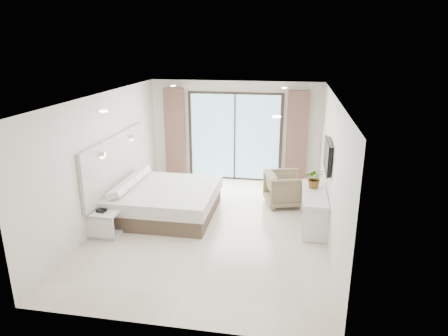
{
  "coord_description": "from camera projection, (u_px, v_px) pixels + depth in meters",
  "views": [
    {
      "loc": [
        1.53,
        -7.4,
        3.7
      ],
      "look_at": [
        0.16,
        0.4,
        1.17
      ],
      "focal_mm": 32.0,
      "sensor_mm": 36.0,
      "label": 1
    }
  ],
  "objects": [
    {
      "name": "ground",
      "position": [
        213.0,
        226.0,
        8.32
      ],
      "size": [
        6.2,
        6.2,
        0.0
      ],
      "primitive_type": "plane",
      "color": "beige",
      "rests_on": "ground"
    },
    {
      "name": "room_shell",
      "position": [
        211.0,
        143.0,
        8.62
      ],
      "size": [
        4.62,
        6.22,
        2.72
      ],
      "color": "silver",
      "rests_on": "ground"
    },
    {
      "name": "bed",
      "position": [
        164.0,
        201.0,
        8.82
      ],
      "size": [
        2.23,
        2.12,
        0.76
      ],
      "color": "brown",
      "rests_on": "ground"
    },
    {
      "name": "nightstand",
      "position": [
        105.0,
        224.0,
        7.86
      ],
      "size": [
        0.56,
        0.46,
        0.5
      ],
      "rotation": [
        0.0,
        0.0,
        -0.02
      ],
      "color": "silver",
      "rests_on": "ground"
    },
    {
      "name": "phone",
      "position": [
        101.0,
        210.0,
        7.78
      ],
      "size": [
        0.19,
        0.15,
        0.06
      ],
      "primitive_type": "cube",
      "rotation": [
        0.0,
        0.0,
        -0.13
      ],
      "color": "black",
      "rests_on": "nightstand"
    },
    {
      "name": "console_desk",
      "position": [
        314.0,
        202.0,
        8.14
      ],
      "size": [
        0.48,
        1.54,
        0.77
      ],
      "color": "silver",
      "rests_on": "ground"
    },
    {
      "name": "plant",
      "position": [
        315.0,
        180.0,
        8.27
      ],
      "size": [
        0.39,
        0.43,
        0.33
      ],
      "primitive_type": "imported",
      "rotation": [
        0.0,
        0.0,
        -0.01
      ],
      "color": "#33662D",
      "rests_on": "console_desk"
    },
    {
      "name": "armchair",
      "position": [
        285.0,
        187.0,
        9.31
      ],
      "size": [
        1.0,
        1.03,
        0.87
      ],
      "primitive_type": "imported",
      "rotation": [
        0.0,
        0.0,
        1.86
      ],
      "color": "#91835F",
      "rests_on": "ground"
    }
  ]
}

